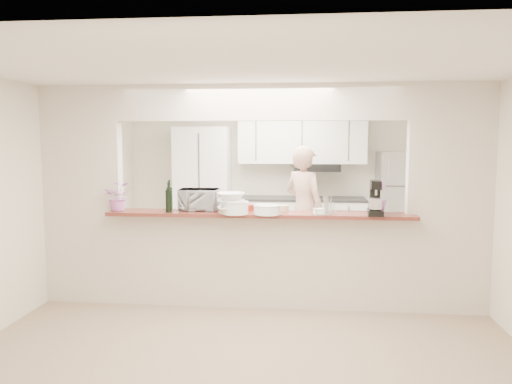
# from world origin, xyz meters

# --- Properties ---
(floor) EXTENTS (6.00, 6.00, 0.00)m
(floor) POSITION_xyz_m (0.00, 0.00, 0.00)
(floor) COLOR tan
(floor) RESTS_ON ground
(tile_overlay) EXTENTS (5.00, 2.90, 0.01)m
(tile_overlay) POSITION_xyz_m (0.00, 1.55, 0.01)
(tile_overlay) COLOR beige
(tile_overlay) RESTS_ON floor
(partition) EXTENTS (5.00, 0.15, 2.50)m
(partition) POSITION_xyz_m (0.00, 0.00, 1.48)
(partition) COLOR beige
(partition) RESTS_ON floor
(bar_counter) EXTENTS (3.40, 0.38, 1.09)m
(bar_counter) POSITION_xyz_m (0.00, -0.00, 0.58)
(bar_counter) COLOR beige
(bar_counter) RESTS_ON floor
(kitchen_cabinets) EXTENTS (3.15, 0.62, 2.25)m
(kitchen_cabinets) POSITION_xyz_m (-0.19, 2.72, 0.97)
(kitchen_cabinets) COLOR white
(kitchen_cabinets) RESTS_ON floor
(refrigerator) EXTENTS (0.75, 0.70, 1.70)m
(refrigerator) POSITION_xyz_m (2.05, 2.65, 0.85)
(refrigerator) COLOR #AFAFB4
(refrigerator) RESTS_ON floor
(flower_left) EXTENTS (0.34, 0.31, 0.33)m
(flower_left) POSITION_xyz_m (-1.60, -0.07, 1.25)
(flower_left) COLOR #C96AA3
(flower_left) RESTS_ON bar_counter
(wine_bottle_a) EXTENTS (0.07, 0.07, 0.34)m
(wine_bottle_a) POSITION_xyz_m (-1.05, 0.07, 1.22)
(wine_bottle_a) COLOR black
(wine_bottle_a) RESTS_ON bar_counter
(wine_bottle_b) EXTENTS (0.07, 0.07, 0.34)m
(wine_bottle_b) POSITION_xyz_m (-1.00, -0.15, 1.22)
(wine_bottle_b) COLOR black
(wine_bottle_b) RESTS_ON bar_counter
(toaster_oven) EXTENTS (0.45, 0.32, 0.24)m
(toaster_oven) POSITION_xyz_m (-0.70, 0.05, 1.21)
(toaster_oven) COLOR #A6A5AA
(toaster_oven) RESTS_ON bar_counter
(serving_bowls) EXTENTS (0.36, 0.36, 0.22)m
(serving_bowls) POSITION_xyz_m (-0.30, -0.17, 1.20)
(serving_bowls) COLOR white
(serving_bowls) RESTS_ON bar_counter
(plate_stack_a) EXTENTS (0.30, 0.30, 0.13)m
(plate_stack_a) POSITION_xyz_m (-0.25, -0.19, 1.16)
(plate_stack_a) COLOR white
(plate_stack_a) RESTS_ON bar_counter
(plate_stack_b) EXTENTS (0.29, 0.29, 0.10)m
(plate_stack_b) POSITION_xyz_m (0.10, -0.19, 1.14)
(plate_stack_b) COLOR white
(plate_stack_b) RESTS_ON bar_counter
(red_bowl) EXTENTS (0.15, 0.15, 0.07)m
(red_bowl) POSITION_xyz_m (-0.15, 0.08, 1.12)
(red_bowl) COLOR maroon
(red_bowl) RESTS_ON bar_counter
(tan_bowl) EXTENTS (0.14, 0.14, 0.06)m
(tan_bowl) POSITION_xyz_m (0.25, 0.08, 1.12)
(tan_bowl) COLOR tan
(tan_bowl) RESTS_ON bar_counter
(utensil_caddy) EXTENTS (0.25, 0.19, 0.20)m
(utensil_caddy) POSITION_xyz_m (0.70, -0.15, 1.18)
(utensil_caddy) COLOR silver
(utensil_caddy) RESTS_ON bar_counter
(stand_mixer) EXTENTS (0.17, 0.26, 0.37)m
(stand_mixer) POSITION_xyz_m (1.25, -0.14, 1.26)
(stand_mixer) COLOR black
(stand_mixer) RESTS_ON bar_counter
(flower_right) EXTENTS (0.26, 0.26, 0.36)m
(flower_right) POSITION_xyz_m (1.30, 0.05, 1.27)
(flower_right) COLOR #C16DCC
(flower_right) RESTS_ON bar_counter
(person) EXTENTS (0.78, 0.75, 1.80)m
(person) POSITION_xyz_m (0.50, 1.53, 0.90)
(person) COLOR tan
(person) RESTS_ON floor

